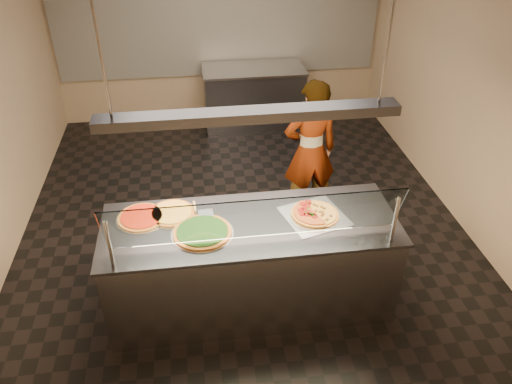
{
  "coord_description": "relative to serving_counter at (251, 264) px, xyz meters",
  "views": [
    {
      "loc": [
        -0.49,
        -4.64,
        3.54
      ],
      "look_at": [
        0.03,
        -0.91,
        1.02
      ],
      "focal_mm": 35.0,
      "sensor_mm": 36.0,
      "label": 1
    }
  ],
  "objects": [
    {
      "name": "lamp_rod_left",
      "position": [
        -1.0,
        0.0,
        2.03
      ],
      "size": [
        0.02,
        0.02,
        1.01
      ],
      "primitive_type": "cylinder",
      "color": "#B7B7BC",
      "rests_on": "ceiling"
    },
    {
      "name": "wall_back",
      "position": [
        0.07,
        4.26,
        1.03
      ],
      "size": [
        5.0,
        0.02,
        3.0
      ],
      "primitive_type": "cube",
      "color": "tan",
      "rests_on": "ground"
    },
    {
      "name": "lamp_rod_right",
      "position": [
        1.0,
        0.0,
        2.03
      ],
      "size": [
        0.02,
        0.02,
        1.01
      ],
      "primitive_type": "cylinder",
      "color": "#B7B7BC",
      "rests_on": "ceiling"
    },
    {
      "name": "pizza_spatula",
      "position": [
        -0.43,
        0.24,
        0.49
      ],
      "size": [
        0.18,
        0.23,
        0.02
      ],
      "color": "#B7B7BC",
      "rests_on": "pizza_spinach"
    },
    {
      "name": "sneeze_guard",
      "position": [
        -0.0,
        -0.34,
        0.76
      ],
      "size": [
        2.32,
        0.18,
        0.54
      ],
      "color": "#B7B7BC",
      "rests_on": "serving_counter"
    },
    {
      "name": "worker",
      "position": [
        0.84,
        1.34,
        0.37
      ],
      "size": [
        0.64,
        0.46,
        1.67
      ],
      "primitive_type": "imported",
      "rotation": [
        0.0,
        0.0,
        3.23
      ],
      "color": "#2F2834",
      "rests_on": "ground"
    },
    {
      "name": "pizza_tomato",
      "position": [
        -0.93,
        0.2,
        0.48
      ],
      "size": [
        0.44,
        0.44,
        0.03
      ],
      "color": "silver",
      "rests_on": "serving_counter"
    },
    {
      "name": "heat_lamp_housing",
      "position": [
        0.0,
        0.0,
        1.48
      ],
      "size": [
        2.3,
        0.18,
        0.08
      ],
      "primitive_type": "cube",
      "color": "#424248",
      "rests_on": "ceiling"
    },
    {
      "name": "prep_table",
      "position": [
        0.54,
        3.8,
        0.0
      ],
      "size": [
        1.54,
        0.74,
        0.93
      ],
      "color": "#424248",
      "rests_on": "ground"
    },
    {
      "name": "perforated_tray",
      "position": [
        0.57,
        0.03,
        0.47
      ],
      "size": [
        0.62,
        0.62,
        0.01
      ],
      "color": "silver",
      "rests_on": "serving_counter"
    },
    {
      "name": "half_pizza_sausage",
      "position": [
        0.67,
        0.03,
        0.49
      ],
      "size": [
        0.31,
        0.46,
        0.04
      ],
      "color": "#94541F",
      "rests_on": "perforated_tray"
    },
    {
      "name": "ground",
      "position": [
        0.07,
        1.25,
        -0.48
      ],
      "size": [
        5.0,
        6.0,
        0.02
      ],
      "primitive_type": "cube",
      "color": "black",
      "rests_on": "ground"
    },
    {
      "name": "serving_counter",
      "position": [
        0.0,
        0.0,
        0.0
      ],
      "size": [
        2.56,
        0.94,
        0.93
      ],
      "color": "#B7B7BC",
      "rests_on": "ground"
    },
    {
      "name": "wall_right",
      "position": [
        2.58,
        1.25,
        1.03
      ],
      "size": [
        0.02,
        6.0,
        3.0
      ],
      "primitive_type": "cube",
      "color": "tan",
      "rests_on": "ground"
    },
    {
      "name": "pizza_spinach",
      "position": [
        -0.42,
        -0.08,
        0.48
      ],
      "size": [
        0.52,
        0.52,
        0.03
      ],
      "color": "silver",
      "rests_on": "serving_counter"
    },
    {
      "name": "wall_front",
      "position": [
        0.07,
        -1.76,
        1.03
      ],
      "size": [
        5.0,
        0.02,
        3.0
      ],
      "primitive_type": "cube",
      "color": "tan",
      "rests_on": "ground"
    },
    {
      "name": "tile_band",
      "position": [
        0.07,
        4.23,
        0.83
      ],
      "size": [
        4.9,
        0.02,
        1.2
      ],
      "primitive_type": "cube",
      "color": "silver",
      "rests_on": "wall_back"
    },
    {
      "name": "half_pizza_pepperoni",
      "position": [
        0.47,
        0.03,
        0.5
      ],
      "size": [
        0.31,
        0.46,
        0.05
      ],
      "color": "#94541F",
      "rests_on": "perforated_tray"
    },
    {
      "name": "pizza_cheese",
      "position": [
        -0.67,
        0.23,
        0.48
      ],
      "size": [
        0.43,
        0.43,
        0.03
      ],
      "color": "silver",
      "rests_on": "serving_counter"
    }
  ]
}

